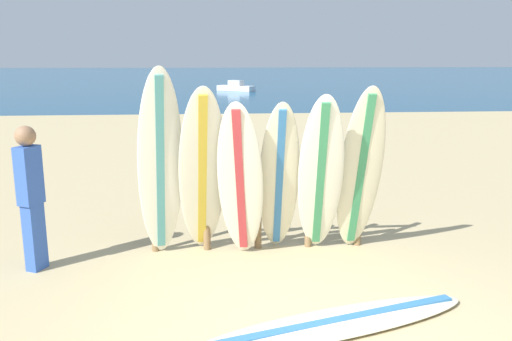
# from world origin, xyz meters

# --- Properties ---
(ocean_water) EXTENTS (120.00, 80.00, 0.01)m
(ocean_water) POSITION_xyz_m (0.00, 58.00, 0.00)
(ocean_water) COLOR navy
(ocean_water) RESTS_ON ground
(surfboard_rack) EXTENTS (2.67, 0.09, 1.19)m
(surfboard_rack) POSITION_xyz_m (-0.30, 2.40, 0.71)
(surfboard_rack) COLOR olive
(surfboard_rack) RESTS_ON ground
(surfboard_leaning_far_left) EXTENTS (0.64, 0.82, 2.30)m
(surfboard_leaning_far_left) POSITION_xyz_m (-1.46, 2.07, 1.15)
(surfboard_leaning_far_left) COLOR white
(surfboard_leaning_far_left) RESTS_ON ground
(surfboard_leaning_left) EXTENTS (0.62, 1.04, 2.10)m
(surfboard_leaning_left) POSITION_xyz_m (-0.98, 2.05, 1.05)
(surfboard_leaning_left) COLOR silver
(surfboard_leaning_left) RESTS_ON ground
(surfboard_leaning_center_left) EXTENTS (0.65, 0.84, 1.93)m
(surfboard_leaning_center_left) POSITION_xyz_m (-0.54, 1.96, 0.97)
(surfboard_leaning_center_left) COLOR silver
(surfboard_leaning_center_left) RESTS_ON ground
(surfboard_leaning_center) EXTENTS (0.51, 0.87, 1.92)m
(surfboard_leaning_center) POSITION_xyz_m (-0.08, 2.08, 0.96)
(surfboard_leaning_center) COLOR beige
(surfboard_leaning_center) RESTS_ON ground
(surfboard_leaning_center_right) EXTENTS (0.63, 1.01, 2.01)m
(surfboard_leaning_center_right) POSITION_xyz_m (0.39, 1.97, 1.01)
(surfboard_leaning_center_right) COLOR white
(surfboard_leaning_center_right) RESTS_ON ground
(surfboard_leaning_right) EXTENTS (0.52, 0.80, 2.08)m
(surfboard_leaning_right) POSITION_xyz_m (0.88, 2.04, 1.04)
(surfboard_leaning_right) COLOR beige
(surfboard_leaning_right) RESTS_ON ground
(surfboard_lying_on_sand) EXTENTS (2.75, 1.30, 0.08)m
(surfboard_lying_on_sand) POSITION_xyz_m (0.24, 0.36, 0.04)
(surfboard_lying_on_sand) COLOR beige
(surfboard_lying_on_sand) RESTS_ON ground
(beachgoer_standing) EXTENTS (0.26, 0.31, 1.65)m
(beachgoer_standing) POSITION_xyz_m (-2.87, 1.94, 0.91)
(beachgoer_standing) COLOR #3359B2
(beachgoer_standing) RESTS_ON ground
(small_boat_offshore) EXTENTS (2.58, 2.27, 0.71)m
(small_boat_offshore) POSITION_xyz_m (0.78, 32.01, 0.26)
(small_boat_offshore) COLOR silver
(small_boat_offshore) RESTS_ON ocean_water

